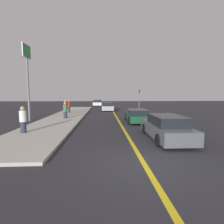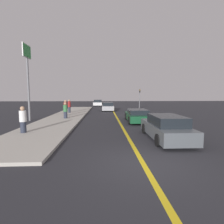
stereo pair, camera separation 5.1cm
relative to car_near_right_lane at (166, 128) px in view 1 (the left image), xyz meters
The scene contains 13 objects.
ground_plane 4.17m from the car_near_right_lane, 120.60° to the right, with size 120.00×120.00×0.00m, color #28282D.
road_center_line 14.63m from the car_near_right_lane, 98.24° to the left, with size 0.20×60.00×0.01m.
sidewalk_left 12.90m from the car_near_right_lane, 127.03° to the left, with size 3.90×27.65×0.14m.
car_near_right_lane is the anchor object (origin of this frame).
car_ahead_center 6.42m from the car_near_right_lane, 93.62° to the left, with size 2.09×4.67×1.18m.
car_far_distant 17.97m from the car_near_right_lane, 99.29° to the left, with size 1.92×4.26×1.31m.
car_parked_left_lot 30.17m from the car_near_right_lane, 99.21° to the left, with size 2.07×4.57×1.34m.
pedestrian_near_curb 8.82m from the car_near_right_lane, behind, with size 0.42×0.42×1.69m.
pedestrian_mid_group 11.07m from the car_near_right_lane, 132.38° to the left, with size 0.42×0.42×1.63m.
pedestrian_far_standing 13.20m from the car_near_right_lane, 127.04° to the left, with size 0.41×0.41×1.79m.
pedestrian_by_sign 15.94m from the car_near_right_lane, 120.70° to the left, with size 0.38×0.38×1.74m.
traffic_light 21.06m from the car_near_right_lane, 82.38° to the left, with size 0.18×0.40×3.44m.
roadside_sign 13.96m from the car_near_right_lane, 144.99° to the left, with size 0.20×1.71×7.26m.
Camera 1 is at (-1.52, -6.20, 2.58)m, focal length 28.00 mm.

